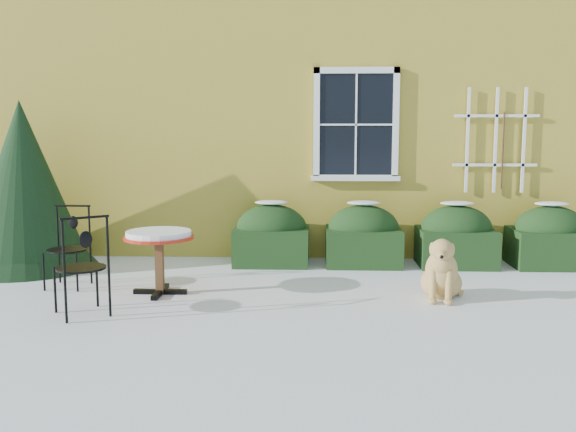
{
  "coord_description": "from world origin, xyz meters",
  "views": [
    {
      "loc": [
        0.31,
        -6.42,
        1.9
      ],
      "look_at": [
        0.0,
        1.0,
        0.9
      ],
      "focal_mm": 40.0,
      "sensor_mm": 36.0,
      "label": 1
    }
  ],
  "objects_px": {
    "bistro_table": "(159,241)",
    "evergreen_shrub": "(24,201)",
    "patio_chair_far": "(69,247)",
    "dog": "(441,274)",
    "patio_chair_near": "(82,265)"
  },
  "relations": [
    {
      "from": "dog",
      "to": "patio_chair_near",
      "type": "bearing_deg",
      "value": -156.42
    },
    {
      "from": "evergreen_shrub",
      "to": "bistro_table",
      "type": "height_order",
      "value": "evergreen_shrub"
    },
    {
      "from": "evergreen_shrub",
      "to": "dog",
      "type": "distance_m",
      "value": 5.66
    },
    {
      "from": "patio_chair_far",
      "to": "dog",
      "type": "height_order",
      "value": "patio_chair_far"
    },
    {
      "from": "dog",
      "to": "evergreen_shrub",
      "type": "bearing_deg",
      "value": 176.42
    },
    {
      "from": "evergreen_shrub",
      "to": "dog",
      "type": "relative_size",
      "value": 2.94
    },
    {
      "from": "patio_chair_near",
      "to": "dog",
      "type": "height_order",
      "value": "patio_chair_near"
    },
    {
      "from": "bistro_table",
      "to": "patio_chair_far",
      "type": "relative_size",
      "value": 0.82
    },
    {
      "from": "bistro_table",
      "to": "dog",
      "type": "height_order",
      "value": "bistro_table"
    },
    {
      "from": "patio_chair_near",
      "to": "patio_chair_far",
      "type": "bearing_deg",
      "value": -98.52
    },
    {
      "from": "bistro_table",
      "to": "patio_chair_far",
      "type": "distance_m",
      "value": 1.24
    },
    {
      "from": "patio_chair_near",
      "to": "dog",
      "type": "distance_m",
      "value": 3.89
    },
    {
      "from": "bistro_table",
      "to": "patio_chair_near",
      "type": "relative_size",
      "value": 0.76
    },
    {
      "from": "patio_chair_far",
      "to": "dog",
      "type": "bearing_deg",
      "value": -2.22
    },
    {
      "from": "bistro_table",
      "to": "evergreen_shrub",
      "type": "bearing_deg",
      "value": 147.91
    }
  ]
}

